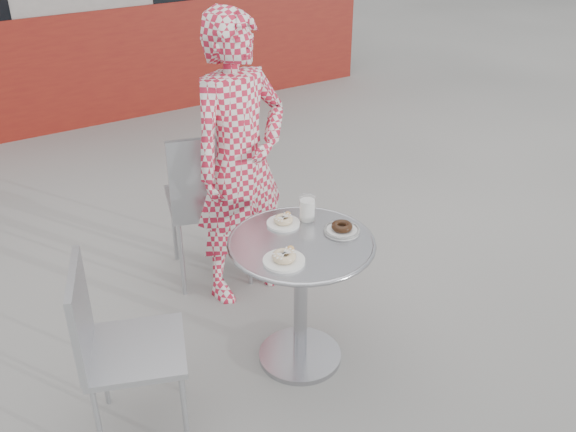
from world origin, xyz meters
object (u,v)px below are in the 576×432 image
chair_far (210,230)px  plate_checker (342,229)px  plate_far (284,221)px  bistro_table (301,272)px  chair_left (138,381)px  milk_cup (307,209)px  seated_person (240,162)px  plate_near (284,258)px

chair_far → plate_checker: chair_far is taller
plate_far → bistro_table: bearing=-94.6°
chair_left → plate_checker: chair_left is taller
plate_far → milk_cup: bearing=-10.9°
chair_left → milk_cup: 1.05m
seated_person → milk_cup: 0.53m
bistro_table → plate_far: size_ratio=4.34×
bistro_table → plate_checker: 0.27m
milk_cup → chair_far: bearing=102.2°
plate_checker → chair_left: bearing=179.0°
bistro_table → seated_person: size_ratio=0.43×
chair_far → plate_checker: 1.02m
plate_near → chair_far: bearing=83.4°
chair_far → bistro_table: bearing=108.5°
plate_checker → milk_cup: bearing=112.3°
plate_checker → plate_near: bearing=-168.0°
chair_left → plate_checker: (1.00, -0.02, 0.43)m
plate_far → plate_checker: bearing=-46.5°
seated_person → plate_far: bearing=-105.1°
chair_far → plate_checker: (0.23, -0.92, 0.39)m
chair_left → plate_far: chair_left is taller
bistro_table → seated_person: 0.72m
bistro_table → chair_far: size_ratio=0.72×
seated_person → plate_far: seated_person is taller
plate_far → milk_cup: 0.12m
chair_left → milk_cup: (0.93, 0.16, 0.47)m
chair_left → seated_person: size_ratio=0.53×
chair_far → plate_near: size_ratio=5.23×
milk_cup → plate_near: bearing=-138.1°
chair_far → plate_far: bearing=110.0°
chair_far → seated_person: 0.54m
chair_left → plate_far: 0.94m
bistro_table → seated_person: seated_person is taller
plate_far → seated_person: bearing=85.0°
plate_near → plate_checker: (0.35, 0.07, -0.01)m
chair_far → seated_person: (0.09, -0.22, 0.49)m
bistro_table → plate_near: (-0.15, -0.10, 0.18)m
chair_left → plate_near: bearing=-78.0°
plate_near → plate_checker: size_ratio=1.07×
bistro_table → chair_left: bearing=-179.5°
chair_far → plate_checker: bearing=120.6°
chair_far → plate_far: (0.05, -0.72, 0.39)m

